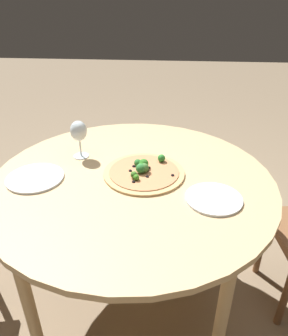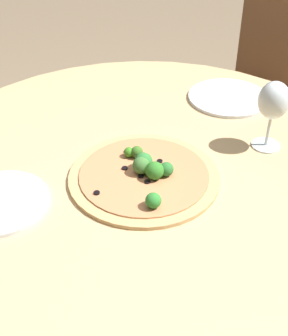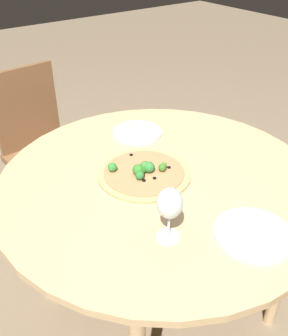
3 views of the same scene
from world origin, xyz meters
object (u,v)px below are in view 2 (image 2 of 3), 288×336
pizza (145,174)px  wine_glass (274,102)px  chair_2 (267,95)px  plate_far (228,97)px

pizza → wine_glass: (0.31, -0.14, 0.12)m
chair_2 → pizza: bearing=-88.4°
pizza → wine_glass: wine_glass is taller
pizza → plate_far: pizza is taller
pizza → plate_far: size_ratio=1.46×
wine_glass → plate_far: 0.29m
chair_2 → pizza: 1.12m
pizza → wine_glass: bearing=-23.8°
pizza → wine_glass: size_ratio=1.96×
chair_2 → wine_glass: wine_glass is taller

